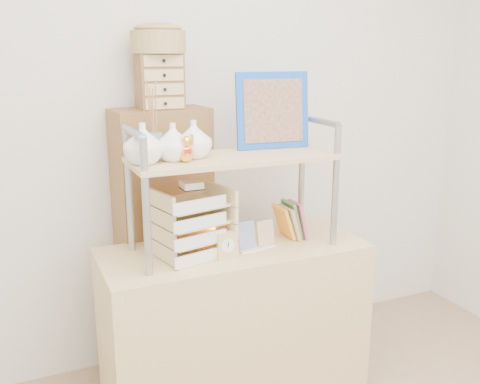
% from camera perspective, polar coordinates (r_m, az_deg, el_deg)
% --- Properties ---
extents(room_shell, '(3.42, 3.41, 2.61)m').
position_cam_1_polar(room_shell, '(1.57, 11.46, 17.65)').
color(room_shell, silver).
rests_on(room_shell, ground).
extents(desk, '(1.20, 0.50, 0.75)m').
position_cam_1_polar(desk, '(2.59, -0.61, -13.69)').
color(desk, tan).
rests_on(desk, ground).
extents(cabinet, '(0.47, 0.28, 1.35)m').
position_cam_1_polar(cabinet, '(2.72, -8.05, -5.47)').
color(cabinet, brown).
rests_on(cabinet, ground).
extents(hutch, '(0.93, 0.34, 0.77)m').
position_cam_1_polar(hutch, '(2.29, -3.01, 4.37)').
color(hutch, '#969BA4').
rests_on(hutch, desk).
extents(letter_tray, '(0.32, 0.31, 0.33)m').
position_cam_1_polar(letter_tray, '(2.30, -5.14, -3.67)').
color(letter_tray, '#D1B37D').
rests_on(letter_tray, desk).
extents(salt_lamp, '(0.12, 0.11, 0.19)m').
position_cam_1_polar(salt_lamp, '(2.44, -2.44, -3.46)').
color(salt_lamp, brown).
rests_on(salt_lamp, desk).
extents(desk_clock, '(0.09, 0.04, 0.12)m').
position_cam_1_polar(desk_clock, '(2.28, -1.45, -5.73)').
color(desk_clock, tan).
rests_on(desk_clock, desk).
extents(postcard_stand, '(0.19, 0.08, 0.13)m').
position_cam_1_polar(postcard_stand, '(2.40, 1.74, -5.21)').
color(postcard_stand, white).
rests_on(postcard_stand, desk).
extents(drawer_chest, '(0.20, 0.16, 0.25)m').
position_cam_1_polar(drawer_chest, '(2.54, -8.56, 11.59)').
color(drawer_chest, brown).
rests_on(drawer_chest, cabinet).
extents(woven_basket, '(0.25, 0.25, 0.10)m').
position_cam_1_polar(woven_basket, '(2.54, -8.73, 15.54)').
color(woven_basket, olive).
rests_on(woven_basket, drawer_chest).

